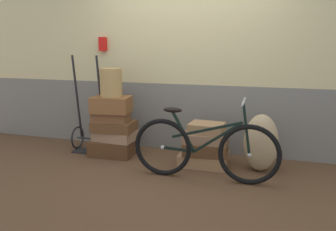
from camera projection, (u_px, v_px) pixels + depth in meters
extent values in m
cube|color=#513823|center=(173.00, 170.00, 4.26)|extent=(9.06, 5.20, 0.06)
cube|color=slate|center=(189.00, 117.00, 4.94)|extent=(7.06, 0.20, 0.96)
cube|color=#CCBC84|center=(190.00, 5.00, 4.62)|extent=(7.06, 0.20, 2.15)
cube|color=red|center=(103.00, 44.00, 4.96)|extent=(0.10, 0.08, 0.20)
cube|color=#4C2D19|center=(112.00, 148.00, 4.73)|extent=(0.61, 0.45, 0.22)
cube|color=#937051|center=(115.00, 135.00, 4.69)|extent=(0.57, 0.39, 0.14)
cube|color=brown|center=(114.00, 126.00, 4.65)|extent=(0.57, 0.41, 0.13)
cube|color=brown|center=(111.00, 117.00, 4.61)|extent=(0.51, 0.36, 0.13)
cube|color=brown|center=(111.00, 104.00, 4.57)|extent=(0.54, 0.41, 0.21)
cube|color=#9E754C|center=(204.00, 158.00, 4.37)|extent=(0.62, 0.49, 0.15)
cube|color=brown|center=(206.00, 148.00, 4.29)|extent=(0.56, 0.43, 0.15)
cube|color=#937051|center=(205.00, 137.00, 4.29)|extent=(0.55, 0.41, 0.12)
cube|color=#9E754C|center=(207.00, 128.00, 4.25)|extent=(0.45, 0.36, 0.13)
cylinder|color=#A8844C|center=(111.00, 82.00, 4.52)|extent=(0.29, 0.29, 0.38)
torus|color=black|center=(78.00, 138.00, 5.02)|extent=(0.03, 0.33, 0.33)
torus|color=black|center=(104.00, 140.00, 4.89)|extent=(0.03, 0.33, 0.33)
cylinder|color=black|center=(91.00, 139.00, 4.95)|extent=(0.43, 0.02, 0.02)
cylinder|color=black|center=(77.00, 97.00, 4.88)|extent=(0.03, 0.16, 1.20)
cylinder|color=black|center=(100.00, 98.00, 4.77)|extent=(0.03, 0.16, 1.20)
cube|color=black|center=(87.00, 151.00, 4.88)|extent=(0.39, 0.22, 0.02)
ellipsoid|color=tan|center=(261.00, 143.00, 4.10)|extent=(0.41, 0.35, 0.70)
torus|color=black|center=(163.00, 147.00, 3.96)|extent=(0.68, 0.07, 0.68)
sphere|color=#B2B2B7|center=(163.00, 147.00, 3.96)|extent=(0.05, 0.05, 0.05)
torus|color=black|center=(249.00, 155.00, 3.69)|extent=(0.68, 0.07, 0.68)
sphere|color=#B2B2B7|center=(249.00, 155.00, 3.69)|extent=(0.05, 0.05, 0.05)
cube|color=black|center=(218.00, 137.00, 3.75)|extent=(0.54, 0.04, 0.40)
cube|color=black|center=(183.00, 132.00, 3.85)|extent=(0.28, 0.03, 0.46)
cube|color=black|center=(178.00, 149.00, 3.91)|extent=(0.38, 0.03, 0.05)
cube|color=black|center=(206.00, 130.00, 3.77)|extent=(0.79, 0.04, 0.24)
cube|color=black|center=(246.00, 130.00, 3.65)|extent=(0.11, 0.03, 0.56)
ellipsoid|color=black|center=(173.00, 110.00, 3.83)|extent=(0.22, 0.09, 0.06)
cylinder|color=#A5A5AD|center=(244.00, 102.00, 3.60)|extent=(0.03, 0.46, 0.02)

